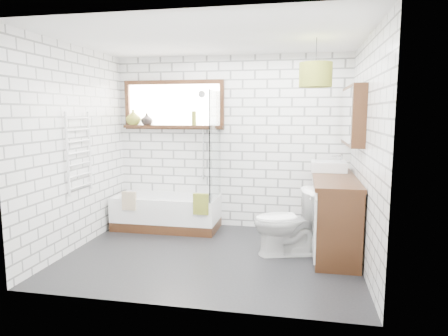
% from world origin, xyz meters
% --- Properties ---
extents(floor, '(3.40, 2.60, 0.01)m').
position_xyz_m(floor, '(0.00, 0.00, -0.01)').
color(floor, black).
rests_on(floor, ground).
extents(ceiling, '(3.40, 2.60, 0.01)m').
position_xyz_m(ceiling, '(0.00, 0.00, 2.50)').
color(ceiling, white).
rests_on(ceiling, ground).
extents(wall_back, '(3.40, 0.01, 2.50)m').
position_xyz_m(wall_back, '(0.00, 1.30, 1.25)').
color(wall_back, white).
rests_on(wall_back, ground).
extents(wall_front, '(3.40, 0.01, 2.50)m').
position_xyz_m(wall_front, '(0.00, -1.30, 1.25)').
color(wall_front, white).
rests_on(wall_front, ground).
extents(wall_left, '(0.01, 2.60, 2.50)m').
position_xyz_m(wall_left, '(-1.70, 0.00, 1.25)').
color(wall_left, white).
rests_on(wall_left, ground).
extents(wall_right, '(0.01, 2.60, 2.50)m').
position_xyz_m(wall_right, '(1.70, 0.00, 1.25)').
color(wall_right, white).
rests_on(wall_right, ground).
extents(window, '(1.52, 0.16, 0.68)m').
position_xyz_m(window, '(-0.85, 1.26, 1.80)').
color(window, black).
rests_on(window, wall_back).
extents(towel_radiator, '(0.06, 0.52, 1.00)m').
position_xyz_m(towel_radiator, '(-1.66, 0.00, 1.20)').
color(towel_radiator, white).
rests_on(towel_radiator, wall_left).
extents(mirror_cabinet, '(0.16, 1.20, 0.70)m').
position_xyz_m(mirror_cabinet, '(1.62, 0.60, 1.65)').
color(mirror_cabinet, black).
rests_on(mirror_cabinet, wall_right).
extents(shower_riser, '(0.02, 0.02, 1.30)m').
position_xyz_m(shower_riser, '(-0.40, 1.26, 1.35)').
color(shower_riser, silver).
rests_on(shower_riser, wall_back).
extents(bathtub, '(1.50, 0.66, 0.49)m').
position_xyz_m(bathtub, '(-0.88, 0.97, 0.24)').
color(bathtub, white).
rests_on(bathtub, floor).
extents(shower_screen, '(0.02, 0.72, 1.50)m').
position_xyz_m(shower_screen, '(-0.15, 0.97, 1.24)').
color(shower_screen, white).
rests_on(shower_screen, bathtub).
extents(towel_green, '(0.21, 0.06, 0.29)m').
position_xyz_m(towel_green, '(-0.28, 0.64, 0.47)').
color(towel_green, olive).
rests_on(towel_green, bathtub).
extents(towel_beige, '(0.20, 0.05, 0.26)m').
position_xyz_m(towel_beige, '(-1.31, 0.64, 0.47)').
color(towel_beige, tan).
rests_on(towel_beige, bathtub).
extents(vanity, '(0.52, 1.60, 0.92)m').
position_xyz_m(vanity, '(1.44, 0.49, 0.46)').
color(vanity, black).
rests_on(vanity, floor).
extents(basin, '(0.45, 0.39, 0.13)m').
position_xyz_m(basin, '(1.38, 0.94, 0.98)').
color(basin, white).
rests_on(basin, vanity).
extents(tap, '(0.03, 0.03, 0.16)m').
position_xyz_m(tap, '(1.54, 0.94, 1.05)').
color(tap, silver).
rests_on(tap, vanity).
extents(toilet, '(0.64, 0.88, 0.80)m').
position_xyz_m(toilet, '(0.88, 0.21, 0.40)').
color(toilet, white).
rests_on(toilet, floor).
extents(vase_olive, '(0.24, 0.24, 0.23)m').
position_xyz_m(vase_olive, '(-1.48, 1.23, 1.60)').
color(vase_olive, olive).
rests_on(vase_olive, window).
extents(vase_dark, '(0.18, 0.18, 0.18)m').
position_xyz_m(vase_dark, '(-1.26, 1.23, 1.57)').
color(vase_dark, black).
rests_on(vase_dark, window).
extents(bottle, '(0.08, 0.08, 0.21)m').
position_xyz_m(bottle, '(-0.53, 1.23, 1.58)').
color(bottle, olive).
rests_on(bottle, window).
extents(pendant, '(0.36, 0.36, 0.27)m').
position_xyz_m(pendant, '(1.16, 0.16, 2.10)').
color(pendant, olive).
rests_on(pendant, ceiling).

